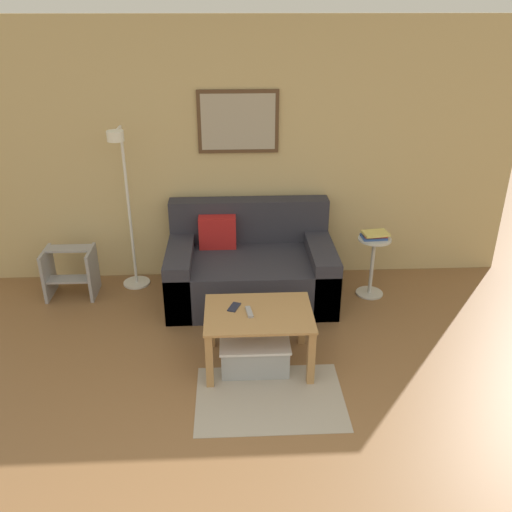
{
  "coord_description": "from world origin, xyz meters",
  "views": [
    {
      "loc": [
        -0.04,
        -1.9,
        2.66
      ],
      "look_at": [
        0.14,
        1.9,
        0.85
      ],
      "focal_mm": 38.0,
      "sensor_mm": 36.0,
      "label": 1
    }
  ],
  "objects_px": {
    "book_stack": "(375,235)",
    "cell_phone": "(234,307)",
    "coffee_table": "(259,323)",
    "couch": "(250,268)",
    "floor_lamp": "(126,204)",
    "storage_bin": "(254,351)",
    "remote_control": "(249,312)",
    "step_stool": "(70,271)",
    "side_table": "(372,261)"
  },
  "relations": [
    {
      "from": "book_stack",
      "to": "cell_phone",
      "type": "distance_m",
      "value": 1.69
    },
    {
      "from": "coffee_table",
      "to": "cell_phone",
      "type": "distance_m",
      "value": 0.23
    },
    {
      "from": "couch",
      "to": "floor_lamp",
      "type": "distance_m",
      "value": 1.33
    },
    {
      "from": "floor_lamp",
      "to": "storage_bin",
      "type": "bearing_deg",
      "value": -48.9
    },
    {
      "from": "coffee_table",
      "to": "remote_control",
      "type": "height_order",
      "value": "remote_control"
    },
    {
      "from": "couch",
      "to": "step_stool",
      "type": "height_order",
      "value": "couch"
    },
    {
      "from": "coffee_table",
      "to": "side_table",
      "type": "distance_m",
      "value": 1.59
    },
    {
      "from": "book_stack",
      "to": "step_stool",
      "type": "height_order",
      "value": "book_stack"
    },
    {
      "from": "book_stack",
      "to": "storage_bin",
      "type": "bearing_deg",
      "value": -137.23
    },
    {
      "from": "couch",
      "to": "side_table",
      "type": "relative_size",
      "value": 2.61
    },
    {
      "from": "couch",
      "to": "step_stool",
      "type": "relative_size",
      "value": 3.25
    },
    {
      "from": "floor_lamp",
      "to": "book_stack",
      "type": "bearing_deg",
      "value": -5.19
    },
    {
      "from": "book_stack",
      "to": "cell_phone",
      "type": "height_order",
      "value": "book_stack"
    },
    {
      "from": "book_stack",
      "to": "remote_control",
      "type": "height_order",
      "value": "book_stack"
    },
    {
      "from": "storage_bin",
      "to": "cell_phone",
      "type": "distance_m",
      "value": 0.4
    },
    {
      "from": "book_stack",
      "to": "step_stool",
      "type": "distance_m",
      "value": 2.97
    },
    {
      "from": "couch",
      "to": "remote_control",
      "type": "relative_size",
      "value": 10.5
    },
    {
      "from": "floor_lamp",
      "to": "book_stack",
      "type": "distance_m",
      "value": 2.38
    },
    {
      "from": "book_stack",
      "to": "remote_control",
      "type": "bearing_deg",
      "value": -138.5
    },
    {
      "from": "storage_bin",
      "to": "step_stool",
      "type": "distance_m",
      "value": 2.14
    },
    {
      "from": "floor_lamp",
      "to": "remote_control",
      "type": "bearing_deg",
      "value": -49.6
    },
    {
      "from": "remote_control",
      "to": "cell_phone",
      "type": "xyz_separation_m",
      "value": [
        -0.12,
        0.09,
        -0.01
      ]
    },
    {
      "from": "floor_lamp",
      "to": "book_stack",
      "type": "height_order",
      "value": "floor_lamp"
    },
    {
      "from": "side_table",
      "to": "book_stack",
      "type": "distance_m",
      "value": 0.27
    },
    {
      "from": "cell_phone",
      "to": "couch",
      "type": "bearing_deg",
      "value": 102.27
    },
    {
      "from": "couch",
      "to": "remote_control",
      "type": "xyz_separation_m",
      "value": [
        -0.05,
        -1.12,
        0.19
      ]
    },
    {
      "from": "cell_phone",
      "to": "step_stool",
      "type": "height_order",
      "value": "step_stool"
    },
    {
      "from": "coffee_table",
      "to": "step_stool",
      "type": "bearing_deg",
      "value": 145.75
    },
    {
      "from": "couch",
      "to": "coffee_table",
      "type": "height_order",
      "value": "couch"
    },
    {
      "from": "storage_bin",
      "to": "floor_lamp",
      "type": "relative_size",
      "value": 0.34
    },
    {
      "from": "floor_lamp",
      "to": "remote_control",
      "type": "relative_size",
      "value": 10.89
    },
    {
      "from": "book_stack",
      "to": "cell_phone",
      "type": "relative_size",
      "value": 1.87
    },
    {
      "from": "step_stool",
      "to": "couch",
      "type": "bearing_deg",
      "value": -2.95
    },
    {
      "from": "couch",
      "to": "side_table",
      "type": "height_order",
      "value": "couch"
    },
    {
      "from": "storage_bin",
      "to": "floor_lamp",
      "type": "distance_m",
      "value": 1.92
    },
    {
      "from": "book_stack",
      "to": "coffee_table",
      "type": "bearing_deg",
      "value": -136.9
    },
    {
      "from": "couch",
      "to": "cell_phone",
      "type": "relative_size",
      "value": 11.25
    },
    {
      "from": "side_table",
      "to": "book_stack",
      "type": "bearing_deg",
      "value": 104.52
    },
    {
      "from": "floor_lamp",
      "to": "cell_phone",
      "type": "distance_m",
      "value": 1.64
    },
    {
      "from": "book_stack",
      "to": "step_stool",
      "type": "bearing_deg",
      "value": 177.66
    },
    {
      "from": "floor_lamp",
      "to": "coffee_table",
      "type": "bearing_deg",
      "value": -47.68
    },
    {
      "from": "floor_lamp",
      "to": "cell_phone",
      "type": "xyz_separation_m",
      "value": [
        1.0,
        -1.22,
        -0.44
      ]
    },
    {
      "from": "remote_control",
      "to": "side_table",
      "type": "bearing_deg",
      "value": 32.88
    },
    {
      "from": "storage_bin",
      "to": "book_stack",
      "type": "bearing_deg",
      "value": 42.77
    },
    {
      "from": "coffee_table",
      "to": "book_stack",
      "type": "height_order",
      "value": "book_stack"
    },
    {
      "from": "floor_lamp",
      "to": "step_stool",
      "type": "height_order",
      "value": "floor_lamp"
    },
    {
      "from": "side_table",
      "to": "step_stool",
      "type": "bearing_deg",
      "value": 177.52
    },
    {
      "from": "couch",
      "to": "floor_lamp",
      "type": "xyz_separation_m",
      "value": [
        -1.16,
        0.18,
        0.62
      ]
    },
    {
      "from": "side_table",
      "to": "remote_control",
      "type": "distance_m",
      "value": 1.65
    },
    {
      "from": "coffee_table",
      "to": "storage_bin",
      "type": "distance_m",
      "value": 0.26
    }
  ]
}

